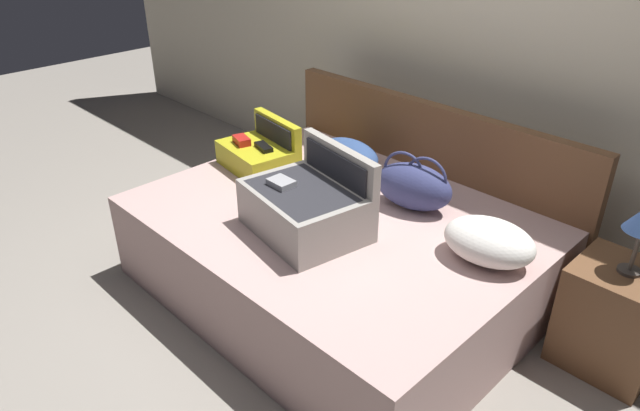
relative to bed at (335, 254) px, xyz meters
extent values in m
plane|color=gray|center=(0.00, -0.40, -0.26)|extent=(12.00, 12.00, 0.00)
cube|color=beige|center=(0.00, 1.25, 1.04)|extent=(8.00, 0.10, 2.60)
cube|color=#BC9993|center=(0.00, 0.00, 0.00)|extent=(2.10, 1.58, 0.51)
cube|color=brown|center=(0.00, 0.83, 0.21)|extent=(2.14, 0.08, 0.94)
cube|color=gray|center=(0.01, -0.26, 0.38)|extent=(0.65, 0.52, 0.24)
cube|color=#28282D|center=(0.01, -0.26, 0.41)|extent=(0.57, 0.45, 0.17)
cube|color=#99999E|center=(-0.10, -0.29, 0.51)|extent=(0.13, 0.10, 0.04)
cube|color=gray|center=(0.05, -0.02, 0.47)|extent=(0.59, 0.15, 0.42)
cube|color=#28282D|center=(0.04, -0.05, 0.47)|extent=(0.50, 0.10, 0.36)
cube|color=gold|center=(-0.76, 0.05, 0.33)|extent=(0.50, 0.36, 0.15)
cube|color=#28282D|center=(-0.76, 0.05, 0.36)|extent=(0.44, 0.32, 0.11)
cube|color=#B21E19|center=(-0.84, 0.03, 0.43)|extent=(0.14, 0.11, 0.05)
cube|color=black|center=(-0.68, 0.07, 0.42)|extent=(0.16, 0.10, 0.03)
cube|color=gold|center=(-0.73, 0.23, 0.41)|extent=(0.47, 0.12, 0.30)
cube|color=#28282D|center=(-0.74, 0.20, 0.41)|extent=(0.39, 0.07, 0.25)
ellipsoid|color=navy|center=(0.24, 0.36, 0.38)|extent=(0.48, 0.32, 0.25)
torus|color=navy|center=(0.18, 0.34, 0.45)|extent=(0.24, 0.07, 0.24)
torus|color=navy|center=(0.30, 0.37, 0.45)|extent=(0.24, 0.07, 0.24)
ellipsoid|color=navy|center=(-0.36, 0.49, 0.34)|extent=(0.45, 0.30, 0.17)
ellipsoid|color=white|center=(0.80, 0.20, 0.36)|extent=(0.48, 0.38, 0.20)
cube|color=brown|center=(1.33, 0.54, 0.01)|extent=(0.44, 0.40, 0.54)
cylinder|color=#3F3833|center=(1.33, 0.54, 0.29)|extent=(0.10, 0.10, 0.01)
cylinder|color=#4C443D|center=(1.33, 0.54, 0.40)|extent=(0.02, 0.02, 0.21)
camera|label=1|loc=(1.87, -1.96, 1.81)|focal=32.40mm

